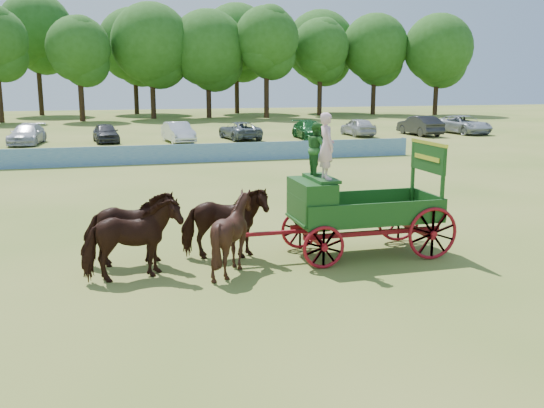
% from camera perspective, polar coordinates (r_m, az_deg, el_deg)
% --- Properties ---
extents(ground, '(160.00, 160.00, 0.00)m').
position_cam_1_polar(ground, '(17.53, 4.77, -3.67)').
color(ground, olive).
rests_on(ground, ground).
extents(horse_lead_left, '(2.42, 1.46, 1.91)m').
position_cam_1_polar(horse_lead_left, '(14.46, -13.06, -3.35)').
color(horse_lead_left, black).
rests_on(horse_lead_left, ground).
extents(horse_lead_right, '(2.26, 1.03, 1.91)m').
position_cam_1_polar(horse_lead_right, '(15.53, -13.24, -2.32)').
color(horse_lead_right, black).
rests_on(horse_lead_right, ground).
extents(horse_wheel_left, '(2.06, 1.92, 1.91)m').
position_cam_1_polar(horse_wheel_left, '(14.73, -3.70, -2.78)').
color(horse_wheel_left, black).
rests_on(horse_wheel_left, ground).
extents(horse_wheel_right, '(2.40, 1.37, 1.91)m').
position_cam_1_polar(horse_wheel_right, '(15.78, -4.50, -1.82)').
color(horse_wheel_right, black).
rests_on(horse_wheel_right, ground).
extents(farm_dray, '(6.00, 2.00, 3.82)m').
position_cam_1_polar(farm_dray, '(15.95, 6.38, 0.64)').
color(farm_dray, maroon).
rests_on(farm_dray, ground).
extents(sponsor_banner, '(26.00, 0.08, 1.05)m').
position_cam_1_polar(sponsor_banner, '(34.46, -7.12, 4.77)').
color(sponsor_banner, '#1E5CA5').
rests_on(sponsor_banner, ground).
extents(parked_cars, '(52.36, 6.80, 1.63)m').
position_cam_1_polar(parked_cars, '(46.66, -5.71, 6.85)').
color(parked_cars, silver).
rests_on(parked_cars, ground).
extents(treeline, '(87.83, 22.34, 15.31)m').
position_cam_1_polar(treeline, '(76.53, -12.85, 14.70)').
color(treeline, '#382314').
rests_on(treeline, ground).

